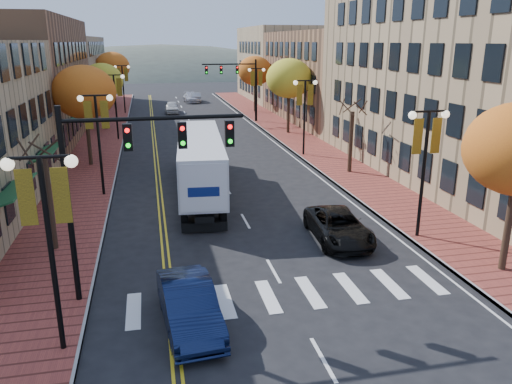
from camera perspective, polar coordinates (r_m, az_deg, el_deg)
ground at (r=17.14m, az=5.37°, el=-14.72°), size 200.00×200.00×0.00m
sidewalk_left at (r=47.43m, az=-17.34°, el=5.33°), size 4.00×85.00×0.15m
sidewalk_right at (r=49.13m, az=4.14°, el=6.43°), size 4.00×85.00×0.15m
building_left_mid at (r=51.52m, az=-26.61°, el=11.31°), size 12.00×24.00×11.00m
building_left_far at (r=76.02m, az=-22.06°, el=12.53°), size 12.00×26.00×9.50m
building_right_near at (r=37.77m, az=26.25°, el=13.00°), size 15.00×28.00×15.00m
building_right_mid at (r=60.58m, az=10.56°, el=12.87°), size 15.00×24.00×10.00m
building_right_far at (r=81.29m, az=4.52°, el=14.41°), size 15.00×20.00×11.00m
tree_left_a at (r=23.31m, az=-22.52°, el=-1.18°), size 0.28×0.28×4.20m
tree_left_b at (r=38.30m, az=-19.06°, el=10.73°), size 4.48×4.48×7.21m
tree_left_c at (r=54.20m, az=-17.17°, el=12.04°), size 4.16×4.16×6.69m
tree_left_d at (r=72.09m, az=-16.09°, el=13.59°), size 4.61×4.61×7.42m
tree_right_b at (r=35.29m, az=10.79°, el=5.63°), size 0.28×0.28×4.20m
tree_right_c at (r=49.89m, az=3.79°, el=12.82°), size 4.48×4.48×7.21m
tree_right_d at (r=65.40m, az=-0.13°, el=13.68°), size 4.35×4.35×7.00m
lamp_left_a at (r=14.93m, az=-22.80°, el=-2.71°), size 1.96×0.36×6.05m
lamp_left_b at (r=30.38m, az=-17.65°, el=7.27°), size 1.96×0.36×6.05m
lamp_left_c at (r=48.19m, az=-15.83°, el=10.72°), size 1.96×0.36×6.05m
lamp_left_d at (r=66.11m, az=-14.98°, el=12.30°), size 1.96×0.36×6.05m
lamp_right_a at (r=23.72m, az=18.82°, el=4.63°), size 1.96×0.36×6.05m
lamp_right_b at (r=40.03m, az=5.60°, el=10.12°), size 1.96×0.36×6.05m
lamp_right_c at (r=57.36m, az=0.07°, el=12.23°), size 1.96×0.36×6.05m
traffic_mast_near at (r=17.38m, az=-14.80°, el=2.87°), size 6.10×0.35×7.00m
traffic_mast_far at (r=56.91m, az=-1.97°, el=12.82°), size 6.10×0.34×7.00m
semi_truck at (r=30.38m, az=-6.43°, el=3.85°), size 3.53×14.94×3.70m
navy_sedan at (r=16.68m, az=-7.66°, el=-12.71°), size 2.02×4.77×1.53m
black_suv at (r=23.57m, az=9.40°, el=-3.89°), size 2.55×5.09×1.39m
car_far_white at (r=66.09m, az=-9.58°, el=9.52°), size 1.85×4.37×1.48m
car_far_silver at (r=77.48m, az=-7.42°, el=10.66°), size 2.43×5.13×1.45m
car_far_oncoming at (r=77.92m, az=-6.89°, el=10.70°), size 1.81×4.36×1.40m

